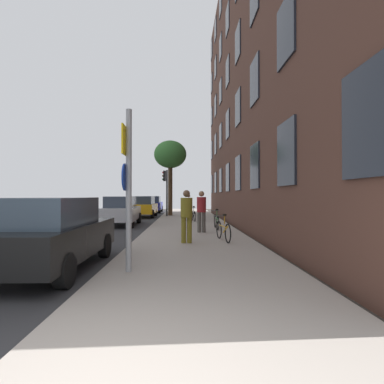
# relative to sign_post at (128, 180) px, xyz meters

# --- Properties ---
(ground_plane) EXTENTS (41.80, 41.80, 0.00)m
(ground_plane) POSITION_rel_sign_post_xyz_m (-1.98, 11.05, -1.99)
(ground_plane) COLOR #332D28
(road_asphalt) EXTENTS (7.00, 38.00, 0.01)m
(road_asphalt) POSITION_rel_sign_post_xyz_m (-4.08, 11.05, -1.98)
(road_asphalt) COLOR #2D2D30
(road_asphalt) RESTS_ON ground
(sidewalk) EXTENTS (4.20, 38.00, 0.12)m
(sidewalk) POSITION_rel_sign_post_xyz_m (1.52, 11.05, -1.93)
(sidewalk) COLOR #9E9389
(sidewalk) RESTS_ON ground
(building_facade) EXTENTS (0.56, 27.00, 17.22)m
(building_facade) POSITION_rel_sign_post_xyz_m (4.11, 10.55, 6.64)
(building_facade) COLOR #513328
(building_facade) RESTS_ON ground
(sign_post) EXTENTS (0.16, 0.60, 3.34)m
(sign_post) POSITION_rel_sign_post_xyz_m (0.00, 0.00, 0.00)
(sign_post) COLOR gray
(sign_post) RESTS_ON sidewalk
(traffic_light) EXTENTS (0.43, 0.24, 3.52)m
(traffic_light) POSITION_rel_sign_post_xyz_m (-0.24, 17.18, 0.55)
(traffic_light) COLOR black
(traffic_light) RESTS_ON sidewalk
(tree_near) EXTENTS (2.56, 2.56, 5.91)m
(tree_near) POSITION_rel_sign_post_xyz_m (0.08, 17.96, 2.87)
(tree_near) COLOR #4C3823
(tree_near) RESTS_ON sidewalk
(bicycle_0) EXTENTS (0.45, 1.72, 0.93)m
(bicycle_0) POSITION_rel_sign_post_xyz_m (2.52, 4.21, -1.50)
(bicycle_0) COLOR black
(bicycle_0) RESTS_ON sidewalk
(bicycle_1) EXTENTS (0.42, 1.64, 0.94)m
(bicycle_1) POSITION_rel_sign_post_xyz_m (2.68, 7.98, -1.50)
(bicycle_1) COLOR black
(bicycle_1) RESTS_ON sidewalk
(bicycle_2) EXTENTS (0.42, 1.61, 0.92)m
(bicycle_2) POSITION_rel_sign_post_xyz_m (1.75, 12.61, -1.51)
(bicycle_2) COLOR black
(bicycle_2) RESTS_ON sidewalk
(pedestrian_0) EXTENTS (0.55, 0.55, 1.74)m
(pedestrian_0) POSITION_rel_sign_post_xyz_m (1.25, 3.76, -0.87)
(pedestrian_0) COLOR olive
(pedestrian_0) RESTS_ON sidewalk
(pedestrian_1) EXTENTS (0.51, 0.51, 1.75)m
(pedestrian_1) POSITION_rel_sign_post_xyz_m (1.91, 6.68, -0.87)
(pedestrian_1) COLOR #4C4742
(pedestrian_1) RESTS_ON sidewalk
(pedestrian_2) EXTENTS (0.41, 0.41, 1.65)m
(pedestrian_2) POSITION_rel_sign_post_xyz_m (1.49, 14.90, -0.92)
(pedestrian_2) COLOR #33594C
(pedestrian_2) RESTS_ON sidewalk
(car_0) EXTENTS (1.79, 4.34, 1.62)m
(car_0) POSITION_rel_sign_post_xyz_m (-1.76, 0.55, -1.14)
(car_0) COLOR black
(car_0) RESTS_ON road_asphalt
(car_1) EXTENTS (1.87, 4.17, 1.62)m
(car_1) POSITION_rel_sign_post_xyz_m (-2.34, 10.93, -1.15)
(car_1) COLOR #B7B7BC
(car_1) RESTS_ON road_asphalt
(car_2) EXTENTS (1.82, 4.12, 1.62)m
(car_2) POSITION_rel_sign_post_xyz_m (-1.94, 17.52, -1.15)
(car_2) COLOR orange
(car_2) RESTS_ON road_asphalt
(car_3) EXTENTS (1.80, 4.51, 1.62)m
(car_3) POSITION_rel_sign_post_xyz_m (-1.92, 23.82, -1.14)
(car_3) COLOR navy
(car_3) RESTS_ON road_asphalt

